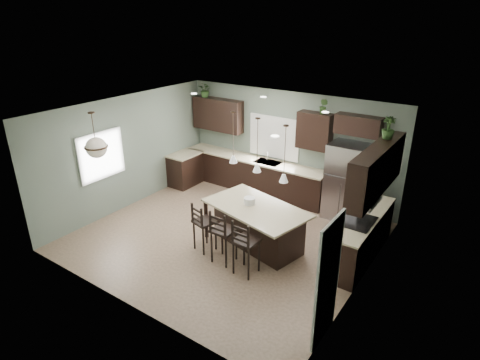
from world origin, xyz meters
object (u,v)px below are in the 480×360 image
bar_stool_left (205,227)px  bar_stool_center (224,236)px  bar_stool_right (246,247)px  serving_dish (250,201)px  plant_back_left (205,90)px  kitchen_island (256,227)px  refrigerator (347,182)px

bar_stool_left → bar_stool_center: bar_stool_center is taller
bar_stool_right → bar_stool_left: bearing=171.8°
bar_stool_right → serving_dish: bearing=121.7°
plant_back_left → bar_stool_left: bearing=-52.2°
serving_dish → bar_stool_center: 0.97m
kitchen_island → bar_stool_right: (0.36, -0.90, 0.11)m
refrigerator → kitchen_island: bearing=-114.4°
serving_dish → bar_stool_center: size_ratio=0.21×
refrigerator → kitchen_island: (-1.05, -2.32, -0.46)m
serving_dish → bar_stool_right: bearing=-59.7°
refrigerator → bar_stool_right: refrigerator is taller
refrigerator → bar_stool_right: (-0.69, -3.23, -0.35)m
bar_stool_center → bar_stool_right: bearing=-7.9°
refrigerator → bar_stool_left: bearing=-121.5°
bar_stool_center → plant_back_left: size_ratio=2.87×
plant_back_left → kitchen_island: bearing=-37.2°
kitchen_island → serving_dish: size_ratio=8.92×
refrigerator → bar_stool_center: bearing=-112.0°
refrigerator → bar_stool_left: size_ratio=1.72×
refrigerator → serving_dish: refrigerator is taller
refrigerator → kitchen_island: size_ratio=0.86×
refrigerator → bar_stool_right: 3.32m
refrigerator → bar_stool_left: refrigerator is taller
bar_stool_center → serving_dish: bearing=87.9°
bar_stool_right → plant_back_left: size_ratio=2.86×
bar_stool_center → bar_stool_right: 0.59m
refrigerator → bar_stool_right: bearing=-102.1°
kitchen_island → bar_stool_center: bar_stool_center is taller
serving_dish → plant_back_left: (-3.10, 2.46, 1.61)m
kitchen_island → plant_back_left: plant_back_left is taller
bar_stool_left → plant_back_left: (-2.49, 3.21, 2.06)m
bar_stool_left → bar_stool_center: 0.60m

